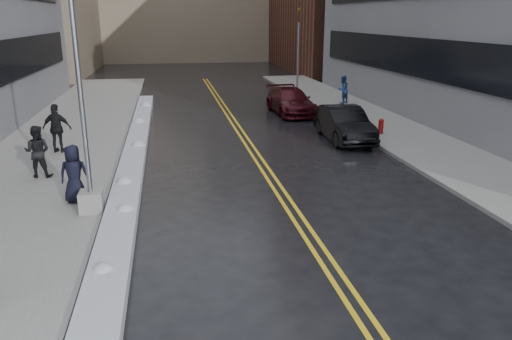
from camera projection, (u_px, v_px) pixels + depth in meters
name	position (u px, v px, depth m)	size (l,w,h in m)	color
ground	(213.00, 236.00, 13.11)	(160.00, 160.00, 0.00)	black
sidewalk_west	(59.00, 149.00, 21.54)	(5.50, 50.00, 0.15)	gray
sidewalk_east	(400.00, 134.00, 24.17)	(4.00, 50.00, 0.15)	gray
lane_line_left	(244.00, 142.00, 22.91)	(0.12, 50.00, 0.01)	gold
lane_line_right	(250.00, 142.00, 22.96)	(0.12, 50.00, 0.01)	gold
snow_ridge	(134.00, 155.00, 20.18)	(0.90, 30.00, 0.34)	silver
lamppost	(84.00, 130.00, 13.70)	(0.65, 0.65, 7.62)	gray
fire_hydrant	(381.00, 125.00, 23.86)	(0.26, 0.26, 0.73)	maroon
traffic_signal	(298.00, 47.00, 36.12)	(0.16, 0.20, 6.00)	gray
pedestrian_b	(37.00, 151.00, 17.26)	(0.89, 0.69, 1.82)	black
pedestrian_c	(74.00, 174.00, 14.87)	(0.87, 0.56, 1.77)	black
pedestrian_d	(57.00, 128.00, 20.40)	(1.18, 0.49, 2.01)	black
pedestrian_east	(343.00, 90.00, 32.17)	(0.86, 0.67, 1.77)	navy
car_black	(344.00, 124.00, 23.07)	(1.66, 4.76, 1.57)	black
car_maroon	(291.00, 101.00, 29.51)	(2.09, 5.15, 1.49)	#390911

